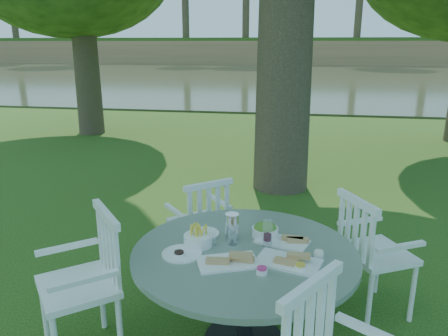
% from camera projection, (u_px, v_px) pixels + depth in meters
% --- Properties ---
extents(ground, '(140.00, 140.00, 0.00)m').
position_uv_depth(ground, '(221.00, 253.00, 4.46)').
color(ground, '#1A3B0C').
rests_on(ground, ground).
extents(table, '(1.53, 1.53, 0.72)m').
position_uv_depth(table, '(245.00, 267.00, 2.97)').
color(table, black).
rests_on(table, ground).
extents(chair_ne, '(0.64, 0.65, 0.97)m').
position_uv_depth(chair_ne, '(367.00, 247.00, 3.33)').
color(chair_ne, white).
rests_on(chair_ne, ground).
extents(chair_nw, '(0.64, 0.63, 0.92)m').
position_uv_depth(chair_nw, '(203.00, 219.00, 3.92)').
color(chair_nw, white).
rests_on(chair_nw, ground).
extents(chair_sw, '(0.69, 0.70, 1.01)m').
position_uv_depth(chair_sw, '(92.00, 273.00, 2.91)').
color(chair_sw, white).
rests_on(chair_sw, ground).
extents(tableware, '(1.06, 0.72, 0.20)m').
position_uv_depth(tableware, '(237.00, 242.00, 2.99)').
color(tableware, white).
rests_on(tableware, table).
extents(river, '(100.00, 28.00, 0.12)m').
position_uv_depth(river, '(289.00, 78.00, 26.23)').
color(river, '#353B23').
rests_on(river, ground).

